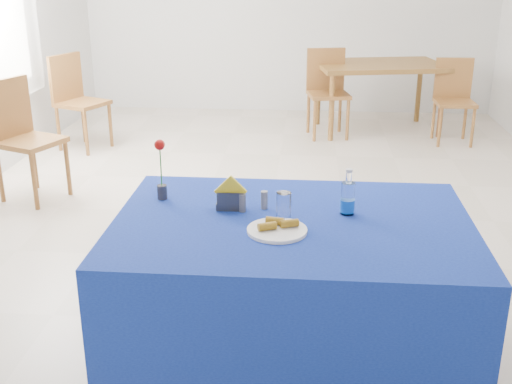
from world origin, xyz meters
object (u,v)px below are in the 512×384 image
Objects in this scene: plate at (277,230)px; blue_table at (291,295)px; chair_bg_left at (327,86)px; chair_win_a at (21,131)px; oak_table at (379,70)px; chair_bg_right at (454,94)px; water_bottle at (348,199)px; chair_win_b at (75,95)px.

plate reaches higher than blue_table.
chair_bg_left is 3.27m from chair_win_a.
chair_win_a is (-3.04, -2.36, -0.12)m from oak_table.
chair_bg_left is 1.32m from chair_bg_right.
water_bottle is 0.25× the size of chair_bg_right.
chair_bg_right is at bearing -40.04° from chair_win_a.
blue_table is (0.06, 0.13, -0.39)m from plate.
plate is 0.39m from water_bottle.
chair_bg_left is at bearing 85.91° from plate.
blue_table is at bearing -123.87° from chair_win_b.
chair_bg_left is at bearing 172.17° from chair_bg_right.
water_bottle is at bearing -109.39° from chair_bg_right.
oak_table is at bearing 82.51° from water_bottle.
chair_win_a is at bearing 133.57° from plate.
chair_bg_right is (1.31, -0.15, -0.04)m from chair_bg_left.
chair_win_a reaches higher than plate.
plate is 1.20× the size of water_bottle.
chair_win_a is (-3.78, -1.99, 0.06)m from chair_bg_right.
chair_bg_left reaches higher than oak_table.
oak_table is (0.82, 4.49, 0.30)m from blue_table.
chair_bg_right is 3.89m from chair_win_b.
chair_bg_left is 1.07× the size of chair_bg_right.
water_bottle reaches higher than chair_win_a.
blue_table is at bearing -111.69° from chair_win_a.
oak_table is at bearing 152.17° from chair_bg_right.
oak_table is 1.58× the size of chair_win_b.
oak_table is at bearing -49.75° from chair_win_b.
blue_table is at bearing -104.47° from chair_bg_left.
chair_bg_left is at bearing -26.82° from chair_win_a.
chair_win_b is (-2.28, 3.55, 0.17)m from blue_table.
chair_win_a reaches higher than blue_table.
chair_win_b is (-2.53, -0.72, 0.01)m from chair_bg_left.
chair_bg_right is 0.92× the size of chair_win_b.
oak_table is at bearing 79.15° from plate.
water_bottle is at bearing -120.38° from chair_win_b.
plate is at bearing -105.18° from chair_bg_left.
water_bottle is 0.22× the size of chair_win_a.
chair_win_b is at bearing 24.83° from chair_win_a.
chair_win_b is (-3.10, -0.93, -0.13)m from oak_table.
water_bottle reaches higher than chair_bg_right.
plate is at bearing -115.16° from blue_table.
chair_win_a is (-2.21, 2.13, 0.18)m from blue_table.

